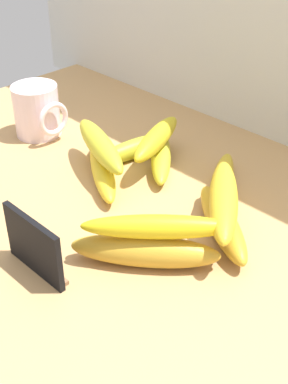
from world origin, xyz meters
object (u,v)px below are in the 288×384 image
object	(u,v)px
banana_5	(102,169)
banana_7	(158,227)
banana_0	(145,251)
coffee_mug	(37,111)
banana_2	(222,223)
banana_9	(157,138)
banana_8	(224,200)
banana_1	(161,156)
banana_3	(133,149)
chalkboard_sign	(34,248)
banana_4	(221,186)
banana_6	(100,145)

from	to	relation	value
banana_5	banana_7	distance (cm)	23.20
banana_0	banana_7	bearing A→B (deg)	53.43
coffee_mug	banana_2	distance (cm)	44.12
banana_9	banana_8	bearing A→B (deg)	-20.79
banana_1	banana_8	size ratio (longest dim) A/B	0.90
banana_3	banana_7	distance (cm)	28.73
banana_0	banana_9	xyz separation A→B (cm)	(-16.87, 19.76, 2.98)
banana_8	banana_9	world-z (taller)	banana_8
chalkboard_sign	banana_9	bearing A→B (deg)	104.39
banana_3	banana_4	distance (cm)	18.49
banana_5	banana_2	bearing A→B (deg)	5.13
banana_2	banana_4	distance (cm)	10.02
banana_6	banana_7	distance (cm)	24.46
banana_1	banana_9	distance (cm)	3.55
banana_3	banana_2	bearing A→B (deg)	-14.64
banana_1	banana_7	xyz separation A→B (cm)	(17.19, -18.94, 4.26)
banana_2	banana_3	xyz separation A→B (cm)	(-24.73, 6.46, -0.26)
coffee_mug	banana_0	world-z (taller)	coffee_mug
banana_5	banana_6	xyz separation A→B (cm)	(-1.37, 0.94, 3.65)
banana_6	banana_7	xyz separation A→B (cm)	(22.40, -9.81, 0.55)
banana_9	banana_5	bearing A→B (deg)	-108.40
banana_3	banana_4	bearing A→B (deg)	4.15
banana_4	banana_1	bearing A→B (deg)	179.22
banana_7	banana_3	bearing A→B (deg)	142.18
banana_7	banana_0	bearing A→B (deg)	-126.57
banana_2	banana_3	distance (cm)	25.56
banana_1	banana_6	bearing A→B (deg)	-119.68
banana_1	banana_7	world-z (taller)	banana_7
banana_1	chalkboard_sign	bearing A→B (deg)	-76.93
banana_8	banana_2	bearing A→B (deg)	42.00
chalkboard_sign	coffee_mug	world-z (taller)	coffee_mug
banana_0	banana_3	xyz separation A→B (cm)	(-21.48, 18.72, -0.46)
banana_4	banana_9	world-z (taller)	banana_9
banana_3	banana_7	world-z (taller)	banana_7
banana_9	banana_6	bearing A→B (deg)	-117.80
chalkboard_sign	banana_2	bearing A→B (deg)	62.19
chalkboard_sign	banana_7	world-z (taller)	chalkboard_sign
coffee_mug	banana_2	bearing A→B (deg)	-0.16
banana_4	banana_5	size ratio (longest dim) A/B	1.04
banana_1	banana_3	world-z (taller)	same
banana_6	banana_8	size ratio (longest dim) A/B	0.97
banana_3	banana_9	bearing A→B (deg)	12.72
chalkboard_sign	banana_8	world-z (taller)	chalkboard_sign
banana_7	banana_4	bearing A→B (deg)	102.05
banana_2	banana_9	size ratio (longest dim) A/B	1.09
banana_6	banana_1	bearing A→B (deg)	60.32
banana_2	banana_7	size ratio (longest dim) A/B	0.92
chalkboard_sign	banana_7	xyz separation A→B (cm)	(9.95, 12.24, 2.10)
banana_3	banana_9	distance (cm)	5.85
banana_2	banana_5	xyz separation A→B (cm)	(-23.31, -2.09, -0.22)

